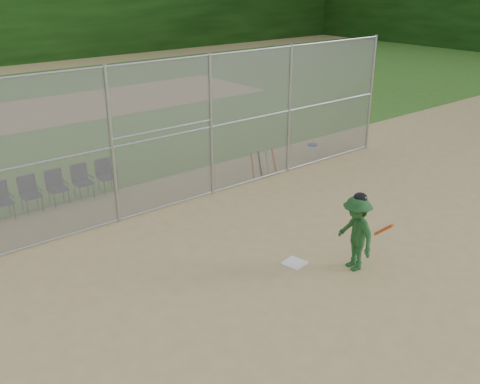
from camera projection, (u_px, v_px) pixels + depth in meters
ground at (314, 274)px, 11.39m from camera, size 100.00×100.00×0.00m
grass_strip at (25, 114)px, 24.30m from camera, size 100.00×100.00×0.00m
dirt_patch_far at (25, 114)px, 24.30m from camera, size 24.00×24.00×0.00m
backstop_fence at (181, 131)px, 14.19m from camera, size 16.09×0.09×4.00m
home_plate at (294, 263)px, 11.81m from camera, size 0.53×0.53×0.02m
batter_at_plate at (356, 233)px, 11.31m from camera, size 1.04×1.34×1.77m
water_cooler at (312, 150)px, 18.64m from camera, size 0.35×0.35×0.45m
spare_bats at (263, 163)px, 16.75m from camera, size 0.96×0.32×0.84m
chair_1 at (2, 201)px, 13.80m from camera, size 0.54×0.52×0.96m
chair_2 at (31, 195)px, 14.23m from camera, size 0.54×0.52×0.96m
chair_3 at (58, 188)px, 14.66m from camera, size 0.54×0.52×0.96m
chair_4 at (83, 182)px, 15.09m from camera, size 0.54×0.52×0.96m
chair_5 at (107, 176)px, 15.52m from camera, size 0.54×0.52×0.96m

